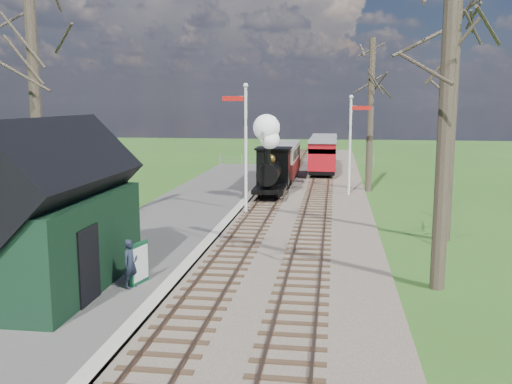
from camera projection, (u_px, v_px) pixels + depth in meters
ground at (159, 369)px, 11.63m from camera, size 140.00×140.00×0.00m
distant_hills at (317, 262)px, 76.97m from camera, size 114.40×48.00×22.02m
ballast_bed at (296, 194)px, 32.96m from camera, size 8.00×60.00×0.10m
track_near at (274, 193)px, 33.12m from camera, size 1.60×60.00×0.15m
track_far at (319, 194)px, 32.77m from camera, size 1.60×60.00×0.15m
platform at (178, 219)px, 25.78m from camera, size 5.00×44.00×0.20m
coping_strip at (228, 221)px, 25.46m from camera, size 0.40×44.00×0.21m
station_shed at (51, 216)px, 15.76m from camera, size 3.25×6.30×4.78m
semaphore_near at (244, 139)px, 26.80m from camera, size 1.22×0.24×6.22m
semaphore_far at (351, 138)px, 32.01m from camera, size 1.22×0.24×5.72m
bare_trees at (276, 106)px, 20.49m from camera, size 15.51×22.39×12.00m
fence_line at (296, 160)px, 46.70m from camera, size 12.60×0.08×1.00m
locomotive at (271, 162)px, 31.41m from camera, size 1.80×4.21×4.51m
coach at (281, 160)px, 37.43m from camera, size 2.11×7.22×2.22m
red_carriage_a at (323, 156)px, 40.89m from camera, size 1.99×4.92×2.09m
red_carriage_b at (324, 150)px, 46.27m from camera, size 1.99×4.92×2.09m
sign_board at (140, 263)px, 16.34m from camera, size 0.29×0.82×1.21m
bench at (132, 249)px, 18.79m from camera, size 0.62×1.42×0.78m
person at (131, 264)px, 15.96m from camera, size 0.51×0.60×1.39m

